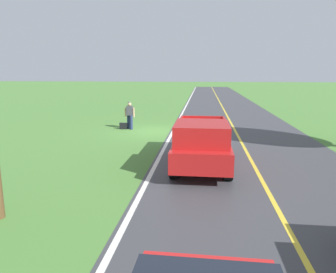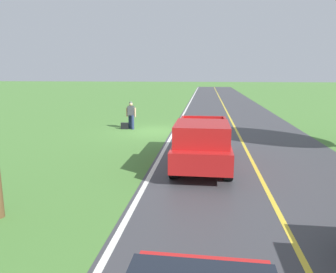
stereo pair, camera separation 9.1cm
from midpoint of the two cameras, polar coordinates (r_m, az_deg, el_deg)
The scene contains 7 objects.
ground_plane at distance 19.21m, azimuth -2.82°, elevation 0.91°, with size 200.00×200.00×0.00m, color #4C7F38.
road_surface at distance 19.08m, azimuth 12.10°, elevation 0.60°, with size 7.93×120.00×0.00m, color #3D3D42.
lane_edge_line at distance 19.06m, azimuth 0.71°, elevation 0.85°, with size 0.16×117.60×0.00m, color silver.
lane_centre_line at distance 19.08m, azimuth 12.10°, elevation 0.60°, with size 0.14×117.60×0.00m, color gold.
hitchhiker_walking at distance 20.05m, azimuth -7.03°, elevation 4.12°, with size 0.62×0.51×1.75m.
suitcase_carried at distance 20.18m, azimuth -8.19°, elevation 1.90°, with size 0.20×0.46×0.40m, color black.
pickup_truck_passing at distance 11.93m, azimuth 5.87°, elevation -0.97°, with size 2.12×5.41×1.82m.
Camera 1 is at (-2.96, 18.65, 3.54)m, focal length 33.85 mm.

